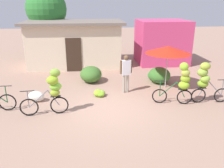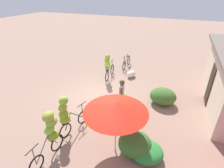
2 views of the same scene
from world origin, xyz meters
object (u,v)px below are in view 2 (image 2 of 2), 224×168
person_vendor (122,94)px  banana_pile_on_ground (123,96)px  bicycle_leftmost (126,63)px  produce_sack (131,74)px  bicycle_by_shop (50,131)px  bicycle_center_loaded (66,114)px  bicycle_near_pile (108,65)px  market_umbrella (116,107)px

person_vendor → banana_pile_on_ground: bearing=-164.8°
bicycle_leftmost → produce_sack: bicycle_leftmost is taller
bicycle_by_shop → person_vendor: size_ratio=0.98×
person_vendor → bicycle_center_loaded: bearing=-36.9°
banana_pile_on_ground → produce_sack: bearing=-173.6°
bicycle_by_shop → bicycle_leftmost: bearing=179.7°
bicycle_by_shop → person_vendor: 3.34m
bicycle_near_pile → produce_sack: bearing=124.8°
bicycle_leftmost → produce_sack: size_ratio=2.53×
bicycle_by_shop → person_vendor: bearing=153.9°
market_umbrella → produce_sack: 6.26m
bicycle_by_shop → produce_sack: bearing=173.1°
bicycle_center_loaded → bicycle_by_shop: 0.99m
bicycle_leftmost → person_vendor: (5.35, 1.43, 0.72)m
bicycle_leftmost → bicycle_near_pile: bearing=-11.7°
bicycle_near_pile → person_vendor: size_ratio=1.00×
banana_pile_on_ground → person_vendor: bearing=15.2°
bicycle_leftmost → bicycle_near_pile: size_ratio=1.01×
market_umbrella → bicycle_near_pile: (-5.05, -2.39, -0.85)m
market_umbrella → bicycle_leftmost: market_umbrella is taller
bicycle_by_shop → market_umbrella: bearing=116.2°
bicycle_leftmost → bicycle_by_shop: 8.37m
market_umbrella → person_vendor: size_ratio=1.20×
bicycle_near_pile → bicycle_by_shop: bicycle_near_pile is taller
bicycle_center_loaded → produce_sack: bearing=171.5°
market_umbrella → person_vendor: 2.23m
bicycle_leftmost → bicycle_near_pile: (2.34, -0.48, 0.64)m
market_umbrella → person_vendor: bearing=-166.9°
produce_sack → market_umbrella: bearing=10.6°
bicycle_center_loaded → person_vendor: size_ratio=1.00×
produce_sack → person_vendor: bearing=9.3°
bicycle_center_loaded → banana_pile_on_ground: bearing=160.1°
bicycle_near_pile → bicycle_center_loaded: bicycle_center_loaded is taller
market_umbrella → bicycle_by_shop: 2.32m
market_umbrella → bicycle_leftmost: bearing=-165.5°
bicycle_center_loaded → banana_pile_on_ground: bicycle_center_loaded is taller
banana_pile_on_ground → bicycle_by_shop: bearing=-15.0°
bicycle_near_pile → market_umbrella: bearing=25.3°
bicycle_center_loaded → bicycle_by_shop: bearing=2.5°
bicycle_by_shop → produce_sack: size_ratio=2.48×
bicycle_leftmost → bicycle_center_loaded: bicycle_center_loaded is taller
bicycle_center_loaded → bicycle_near_pile: bearing=-175.4°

